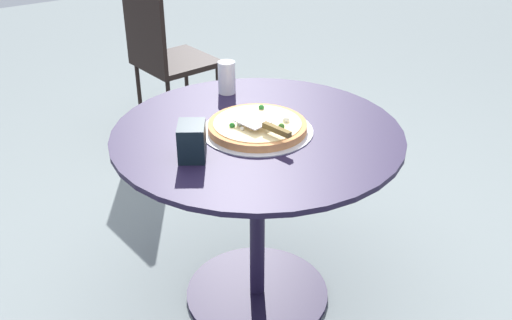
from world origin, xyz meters
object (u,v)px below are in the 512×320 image
at_px(drinking_cup, 227,77).
at_px(patio_chair_near, 164,54).
at_px(napkin_dispenser, 192,141).
at_px(patio_table, 257,180).
at_px(pizza_on_tray, 256,127).
at_px(pizza_server, 265,126).

bearing_deg(drinking_cup, patio_chair_near, 167.14).
height_order(napkin_dispenser, patio_chair_near, patio_chair_near).
xyz_separation_m(patio_table, patio_chair_near, (-1.44, 0.34, -0.02)).
bearing_deg(pizza_on_tray, patio_chair_near, 166.64).
relative_size(napkin_dispenser, patio_chair_near, 0.13).
relative_size(pizza_server, patio_chair_near, 0.25).
bearing_deg(napkin_dispenser, drinking_cup, 169.42).
relative_size(pizza_server, drinking_cup, 1.77).
distance_m(patio_table, pizza_server, 0.25).
height_order(pizza_on_tray, pizza_server, pizza_server).
distance_m(patio_table, pizza_on_tray, 0.20).
bearing_deg(patio_table, pizza_server, -14.76).
height_order(patio_table, pizza_on_tray, pizza_on_tray).
relative_size(pizza_on_tray, pizza_server, 1.72).
distance_m(pizza_on_tray, patio_chair_near, 1.49).
relative_size(drinking_cup, patio_chair_near, 0.14).
distance_m(pizza_server, patio_chair_near, 1.58).
bearing_deg(patio_table, pizza_on_tray, -145.00).
bearing_deg(napkin_dispenser, pizza_server, 114.56).
bearing_deg(patio_chair_near, pizza_on_tray, -13.36).
height_order(drinking_cup, patio_chair_near, patio_chair_near).
distance_m(patio_table, patio_chair_near, 1.48).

